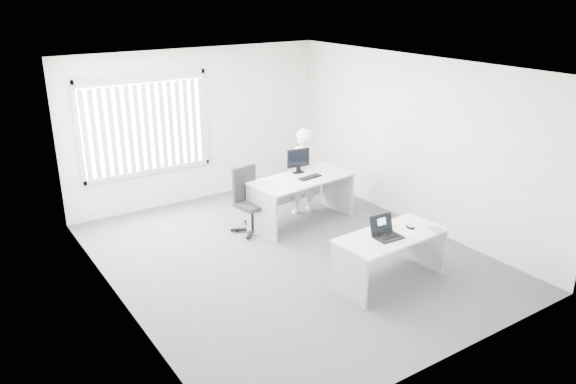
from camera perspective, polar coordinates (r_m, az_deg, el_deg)
ground at (r=8.48m, az=0.06°, el=-6.50°), size 6.00×6.00×0.00m
wall_back at (r=10.49m, az=-9.14°, el=6.66°), size 5.00×0.02×2.80m
wall_front at (r=5.87m, az=16.62°, el=-4.97°), size 5.00×0.02×2.80m
wall_left at (r=6.96m, az=-17.31°, el=-1.03°), size 0.02×6.00×2.80m
wall_right at (r=9.52m, az=12.73°, el=5.02°), size 0.02×6.00×2.80m
ceiling at (r=7.65m, az=0.07°, el=12.59°), size 5.00×6.00×0.02m
window at (r=10.06m, az=-14.28°, el=6.58°), size 2.32×0.06×1.76m
blinds at (r=10.01m, az=-14.15°, el=6.36°), size 2.20×0.10×1.50m
desk_near at (r=7.70m, az=10.36°, el=-5.58°), size 1.58×0.81×0.70m
desk_far at (r=9.45m, az=1.39°, el=0.19°), size 1.85×1.03×0.80m
office_chair at (r=9.22m, az=-3.78°, el=-2.01°), size 0.70×0.70×1.07m
person at (r=9.81m, az=1.43°, el=2.12°), size 0.58×0.39×1.53m
laptop at (r=7.44m, az=10.22°, el=-3.65°), size 0.37×0.34×0.28m
paper_sheet at (r=7.76m, az=12.36°, el=-3.91°), size 0.33×0.26×0.00m
mouse at (r=7.84m, az=12.34°, el=-3.47°), size 0.08×0.12×0.05m
booklet at (r=7.87m, az=14.90°, el=-3.74°), size 0.19×0.23×0.01m
keyboard at (r=9.37m, az=2.25°, el=1.51°), size 0.44×0.20×0.02m
monitor at (r=9.56m, az=1.04°, el=3.18°), size 0.43×0.17×0.42m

